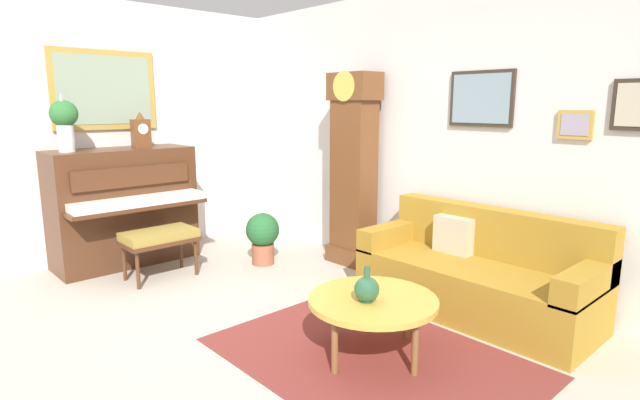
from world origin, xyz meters
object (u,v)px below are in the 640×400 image
Objects in this scene: piano at (124,206)px; couch at (477,275)px; mantel_clock at (141,131)px; piano_bench at (159,238)px; coffee_table at (373,302)px; potted_plant at (263,235)px; flower_vase at (64,119)px; grandfather_clock at (353,175)px; green_jug at (367,289)px.

piano reaches higher than couch.
mantel_clock reaches higher than piano.
coffee_table is (2.47, 0.37, -0.02)m from piano_bench.
coffee_table is 2.32× the size of mantel_clock.
piano is at bearing -134.55° from potted_plant.
flower_vase is at bearing -123.45° from potted_plant.
piano_bench is 1.07m from potted_plant.
grandfather_clock is at bearing 47.34° from piano.
grandfather_clock reaches higher than flower_vase.
coffee_table is at bearing 7.51° from piano.
flower_vase reaches higher than piano_bench.
piano_bench is at bearing -148.18° from couch.
mantel_clock is (-1.66, -1.57, 0.45)m from grandfather_clock.
piano is at bearing -172.49° from coffee_table.
couch is (1.60, -0.18, -0.65)m from grandfather_clock.
piano is 2.57× the size of potted_plant.
piano is at bearing -176.00° from piano_bench.
couch is 1.31m from green_jug.
flower_vase reaches higher than mantel_clock.
mantel_clock is at bearing 89.34° from piano.
piano_bench is at bearing 4.00° from piano.
grandfather_clock reaches higher than piano_bench.
mantel_clock reaches higher than couch.
piano is at bearing -153.43° from couch.
potted_plant is (1.04, 1.58, -1.23)m from flower_vase.
piano_bench is 0.80× the size of coffee_table.
piano is 0.76× the size of couch.
flower_vase is at bearing -141.49° from piano_bench.
coffee_table is 0.14m from green_jug.
potted_plant reaches higher than piano_bench.
coffee_table is 3.35m from mantel_clock.
piano is 3.22m from green_jug.
coffee_table is at bearing 8.51° from piano_bench.
piano is 0.75m from piano_bench.
flower_vase reaches higher than piano.
grandfather_clock is at bearing 54.40° from flower_vase.
green_jug is (3.20, 0.34, -0.12)m from piano.
piano_bench is 1.47m from flower_vase.
mantel_clock reaches higher than potted_plant.
piano is 3.79× the size of mantel_clock.
potted_plant is (-2.14, 0.64, -0.06)m from coffee_table.
potted_plant is at bearing 71.91° from piano_bench.
piano_bench is at bearing -118.45° from grandfather_clock.
couch is 3.28× the size of flower_vase.
mantel_clock is at bearing -176.73° from coffee_table.
potted_plant is (1.04, 0.82, -1.09)m from mantel_clock.
couch is at bearing 14.44° from potted_plant.
coffee_table is (3.18, 0.42, -0.24)m from piano.
green_jug is at bearing 6.03° from piano.
piano is 2.06× the size of piano_bench.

